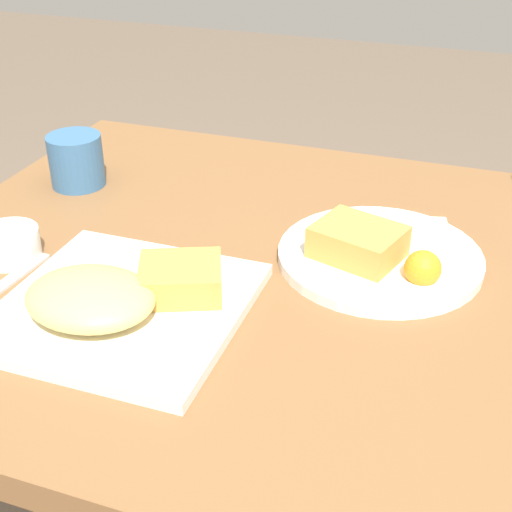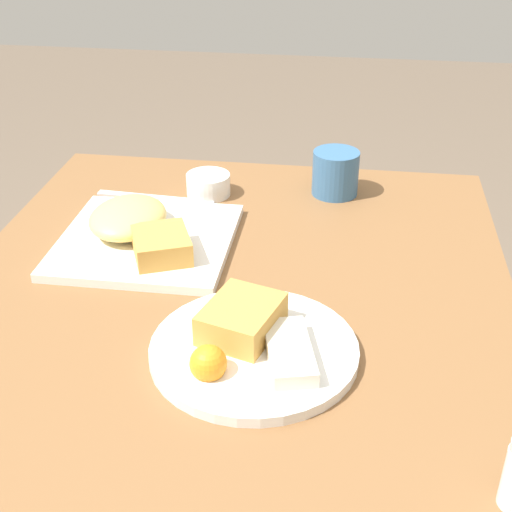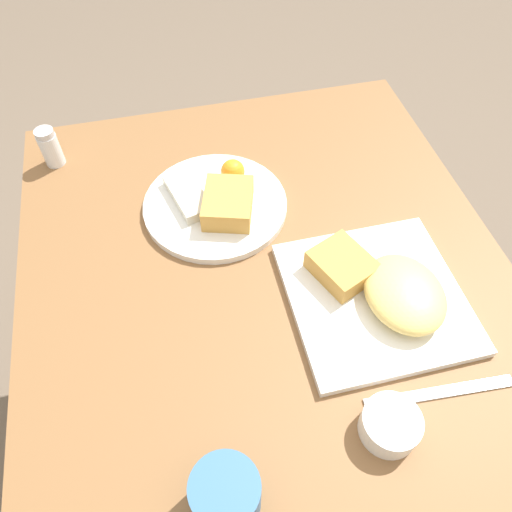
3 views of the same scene
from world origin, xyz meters
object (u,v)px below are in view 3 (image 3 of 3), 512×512
Objects in this scene: salt_shaker at (51,149)px; plate_square_near at (382,292)px; plate_oval_far at (217,202)px; butter_knife at (439,392)px; coffee_mug at (226,495)px; sauce_ramekin at (390,425)px.

plate_square_near is at bearing -131.79° from salt_shaker.
plate_square_near is 0.33m from plate_oval_far.
coffee_mug is at bearing 16.14° from butter_knife.
plate_square_near is 0.21m from sauce_ramekin.
coffee_mug reaches higher than sauce_ramekin.
plate_oval_far is 3.31× the size of sauce_ramekin.
sauce_ramekin is 0.36× the size of butter_knife.
plate_square_near is 3.41× the size of salt_shaker.
butter_knife is (-0.16, -0.02, -0.02)m from plate_square_near.
butter_knife is at bearing -77.77° from coffee_mug.
plate_square_near is 3.41× the size of sauce_ramekin.
coffee_mug is (-0.07, 0.31, 0.04)m from butter_knife.
plate_square_near is 0.37m from coffee_mug.
salt_shaker reaches higher than plate_square_near.
plate_oval_far is 0.47m from butter_knife.
coffee_mug reaches higher than salt_shaker.
salt_shaker is 0.95× the size of coffee_mug.
coffee_mug is at bearing 170.63° from plate_oval_far.
salt_shaker is 0.79m from butter_knife.
plate_oval_far reaches higher than butter_knife.
plate_square_near is 0.17m from butter_knife.
salt_shaker is at bearing 55.97° from plate_oval_far.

